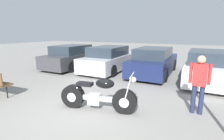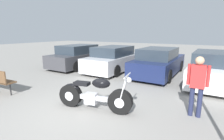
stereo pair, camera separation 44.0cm
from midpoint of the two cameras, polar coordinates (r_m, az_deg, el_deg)
name	(u,v)px [view 1 (the left image)]	position (r m, az deg, el deg)	size (l,w,h in m)	color
ground_plane	(77,113)	(5.00, -13.95, -13.61)	(60.00, 60.00, 0.00)	gray
motorcycle	(97,95)	(4.95, -7.45, -8.27)	(2.19, 0.82, 1.09)	black
parked_car_dark_grey	(74,57)	(11.21, -13.46, 4.17)	(1.82, 4.38, 1.38)	#3D3D42
parked_car_silver	(110,59)	(9.96, -1.94, 3.52)	(1.82, 4.38, 1.38)	#BCBCC1
parked_car_navy	(154,62)	(9.29, 12.21, 2.61)	(1.82, 4.38, 1.38)	#19234C
parked_car_white	(207,67)	(8.66, 27.46, 0.80)	(1.82, 4.38, 1.38)	white
person_standing	(199,80)	(4.99, 24.40, -3.09)	(0.52, 0.21, 1.58)	#232847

